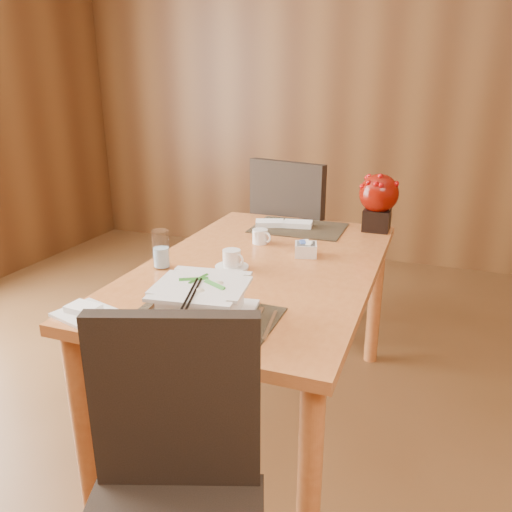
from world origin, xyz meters
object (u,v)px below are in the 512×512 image
(water_glass, at_px, (161,249))
(near_chair, at_px, (171,493))
(dining_table, at_px, (262,285))
(creamer_jug, at_px, (260,236))
(berry_decor, at_px, (378,199))
(coffee_cup, at_px, (232,260))
(sugar_caddy, at_px, (306,249))
(bread_plate, at_px, (84,313))
(soup_setting, at_px, (202,302))
(far_chair, at_px, (297,237))

(water_glass, bearing_deg, near_chair, -59.14)
(dining_table, bearing_deg, creamer_jug, 111.51)
(berry_decor, height_order, near_chair, berry_decor)
(coffee_cup, relative_size, sugar_caddy, 1.48)
(sugar_caddy, height_order, bread_plate, sugar_caddy)
(soup_setting, xyz_separation_m, coffee_cup, (-0.09, 0.46, -0.03))
(sugar_caddy, height_order, berry_decor, berry_decor)
(dining_table, xyz_separation_m, near_chair, (0.13, -1.00, -0.12))
(soup_setting, relative_size, berry_decor, 1.19)
(creamer_jug, xyz_separation_m, near_chair, (0.23, -1.25, -0.25))
(soup_setting, height_order, bread_plate, soup_setting)
(soup_setting, xyz_separation_m, near_chair, (0.13, -0.45, -0.28))
(soup_setting, bearing_deg, berry_decor, 65.21)
(berry_decor, distance_m, bread_plate, 1.50)
(water_glass, bearing_deg, creamer_jug, 59.61)
(coffee_cup, bearing_deg, creamer_jug, 90.94)
(far_chair, bearing_deg, bread_plate, 96.58)
(dining_table, relative_size, creamer_jug, 16.59)
(dining_table, xyz_separation_m, sugar_caddy, (0.14, 0.15, 0.12))
(dining_table, height_order, water_glass, water_glass)
(far_chair, bearing_deg, near_chair, 113.15)
(sugar_caddy, bearing_deg, berry_decor, 65.36)
(soup_setting, distance_m, sugar_caddy, 0.72)
(coffee_cup, bearing_deg, water_glass, -160.85)
(near_chair, bearing_deg, berry_decor, 62.26)
(sugar_caddy, height_order, near_chair, near_chair)
(sugar_caddy, bearing_deg, water_glass, -145.58)
(water_glass, distance_m, berry_decor, 1.11)
(coffee_cup, xyz_separation_m, near_chair, (0.22, -0.90, -0.25))
(water_glass, xyz_separation_m, creamer_jug, (0.26, 0.44, -0.04))
(berry_decor, relative_size, far_chair, 0.27)
(coffee_cup, distance_m, far_chair, 1.04)
(soup_setting, bearing_deg, sugar_caddy, 71.01)
(coffee_cup, bearing_deg, soup_setting, -78.31)
(soup_setting, xyz_separation_m, berry_decor, (0.37, 1.20, 0.10))
(dining_table, distance_m, sugar_caddy, 0.24)
(far_chair, bearing_deg, coffee_cup, 106.94)
(coffee_cup, bearing_deg, sugar_caddy, 46.73)
(sugar_caddy, bearing_deg, creamer_jug, 158.07)
(water_glass, xyz_separation_m, berry_decor, (0.72, 0.84, 0.08))
(coffee_cup, distance_m, creamer_jug, 0.35)
(water_glass, height_order, berry_decor, berry_decor)
(berry_decor, distance_m, far_chair, 0.64)
(berry_decor, bearing_deg, near_chair, -98.27)
(soup_setting, distance_m, near_chair, 0.54)
(bread_plate, bearing_deg, near_chair, -35.42)
(soup_setting, bearing_deg, near_chair, -81.63)
(water_glass, bearing_deg, dining_table, 27.62)
(far_chair, bearing_deg, sugar_caddy, 124.07)
(dining_table, distance_m, coffee_cup, 0.19)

